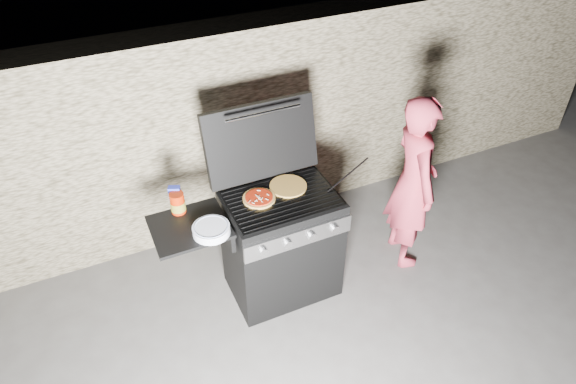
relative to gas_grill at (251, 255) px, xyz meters
name	(u,v)px	position (x,y,z in m)	size (l,w,h in m)	color
ground	(282,285)	(0.25, 0.00, -0.46)	(50.00, 50.00, 0.00)	#45423F
stone_wall	(231,129)	(0.25, 1.05, 0.44)	(8.00, 0.35, 1.80)	tan
gas_grill	(251,255)	(0.00, 0.00, 0.00)	(1.34, 0.79, 0.91)	black
pizza_topped	(259,198)	(0.10, 0.06, 0.47)	(0.23, 0.23, 0.03)	tan
pizza_plain	(288,186)	(0.35, 0.10, 0.46)	(0.27, 0.27, 0.01)	gold
sauce_jar	(178,203)	(-0.44, 0.17, 0.52)	(0.10, 0.10, 0.15)	#A41F04
blue_carton	(175,197)	(-0.44, 0.23, 0.53)	(0.08, 0.04, 0.17)	#2B37B9
plate_stack	(211,230)	(-0.31, -0.13, 0.48)	(0.24, 0.24, 0.06)	white
person	(413,183)	(1.34, -0.07, 0.30)	(0.55, 0.36, 1.50)	#BE3649
tongs	(348,174)	(0.79, 0.00, 0.50)	(0.01, 0.01, 0.45)	black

